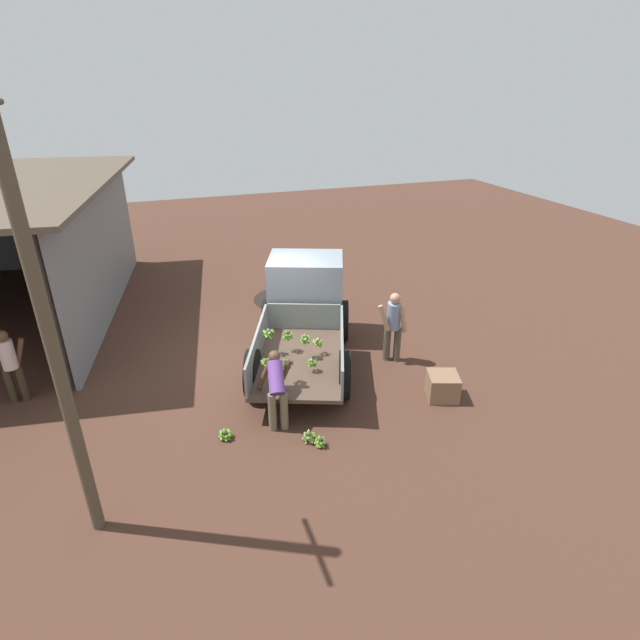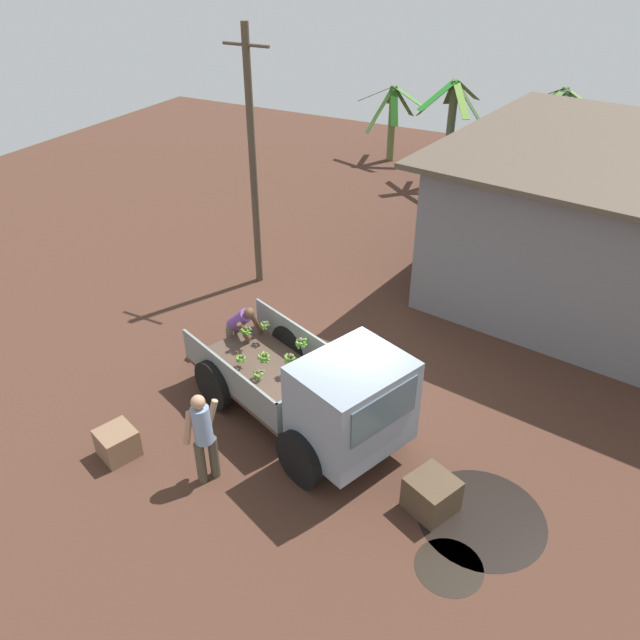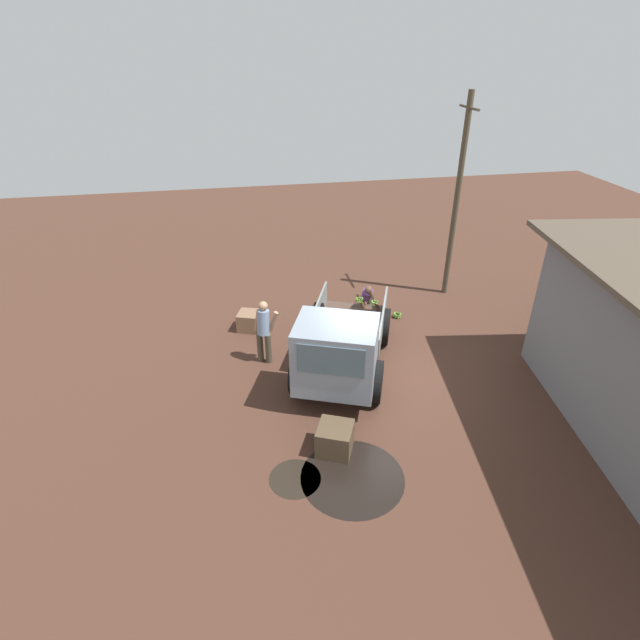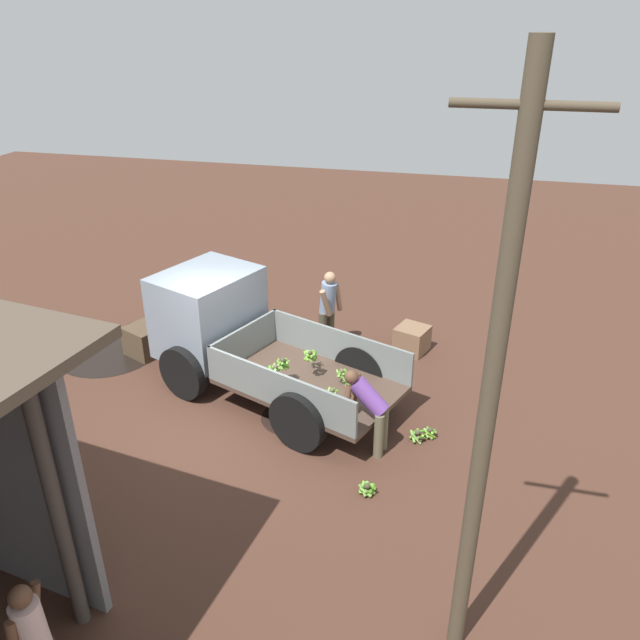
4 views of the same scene
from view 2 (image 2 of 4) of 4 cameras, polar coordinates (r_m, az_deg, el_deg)
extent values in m
plane|color=#472B21|center=(11.76, 1.80, -7.76)|extent=(36.00, 36.00, 0.00)
cylinder|color=black|center=(12.08, -3.08, -6.49)|extent=(1.05, 1.05, 0.01)
cylinder|color=black|center=(10.21, 14.52, -17.08)|extent=(1.95, 1.95, 0.01)
cylinder|color=black|center=(9.56, 11.70, -21.24)|extent=(0.97, 0.97, 0.01)
cube|color=#4A382D|center=(11.68, -4.81, -4.92)|extent=(3.32, 2.67, 0.08)
cube|color=slate|center=(11.89, -1.62, -1.97)|extent=(2.70, 1.09, 0.61)
cube|color=slate|center=(11.10, -8.40, -5.24)|extent=(2.70, 1.09, 0.61)
cube|color=slate|center=(10.59, -0.25, -6.98)|extent=(0.68, 1.65, 0.61)
cube|color=gray|center=(9.89, 2.92, -7.65)|extent=(1.89, 2.09, 1.50)
cube|color=#4C606B|center=(9.33, 5.93, -8.29)|extent=(0.52, 1.29, 0.66)
cylinder|color=black|center=(10.98, 5.53, -8.07)|extent=(0.98, 0.55, 0.96)
cylinder|color=black|center=(10.07, -1.86, -12.54)|extent=(0.98, 0.55, 0.96)
cylinder|color=black|center=(12.41, -2.66, -2.48)|extent=(0.98, 0.55, 0.96)
cylinder|color=black|center=(11.61, -9.68, -5.84)|extent=(0.98, 0.55, 0.96)
sphere|color=brown|center=(11.52, -1.80, -1.83)|extent=(0.09, 0.09, 0.09)
cylinder|color=olive|center=(11.56, -2.02, -2.20)|extent=(0.14, 0.14, 0.18)
cylinder|color=#6B9D44|center=(11.50, -1.84, -2.26)|extent=(0.19, 0.11, 0.14)
cylinder|color=#6AA736|center=(11.51, -1.59, -2.22)|extent=(0.12, 0.18, 0.14)
cylinder|color=#58992F|center=(11.56, -1.46, -2.05)|extent=(0.14, 0.17, 0.15)
cylinder|color=#68AA3B|center=(11.61, -1.66, -1.86)|extent=(0.19, 0.07, 0.13)
cylinder|color=#72B040|center=(11.60, -1.94, -2.02)|extent=(0.11, 0.16, 0.17)
sphere|color=#433C2B|center=(11.30, -2.79, -3.30)|extent=(0.09, 0.09, 0.09)
cylinder|color=#598E2C|center=(11.33, -2.46, -3.58)|extent=(0.10, 0.17, 0.14)
cylinder|color=#5C8F2A|center=(11.36, -2.49, -3.48)|extent=(0.16, 0.14, 0.15)
cylinder|color=olive|center=(11.39, -2.75, -3.48)|extent=(0.15, 0.09, 0.17)
cylinder|color=#61AC32|center=(11.39, -2.91, -3.42)|extent=(0.13, 0.16, 0.16)
cylinder|color=#6A9D36|center=(11.35, -3.11, -3.51)|extent=(0.09, 0.18, 0.14)
cylinder|color=olive|center=(11.32, -3.08, -3.65)|extent=(0.16, 0.13, 0.15)
cylinder|color=#75AA42|center=(11.30, -2.83, -3.76)|extent=(0.16, 0.09, 0.16)
cylinder|color=#4A742D|center=(11.31, -2.68, -3.75)|extent=(0.12, 0.14, 0.17)
sphere|color=#4A4330|center=(11.27, -5.17, -3.20)|extent=(0.07, 0.07, 0.07)
cylinder|color=#5D9F28|center=(11.26, -5.16, -3.66)|extent=(0.16, 0.12, 0.16)
cylinder|color=olive|center=(11.26, -4.94, -3.59)|extent=(0.09, 0.17, 0.15)
cylinder|color=#66A223|center=(11.30, -4.81, -3.41)|extent=(0.13, 0.17, 0.13)
cylinder|color=#609241|center=(11.33, -4.92, -3.36)|extent=(0.17, 0.09, 0.16)
cylinder|color=#5C971F|center=(11.35, -5.17, -3.30)|extent=(0.16, 0.13, 0.16)
cylinder|color=#71A53A|center=(11.34, -5.40, -3.24)|extent=(0.09, 0.19, 0.12)
cylinder|color=#6DA22D|center=(11.31, -5.40, -3.52)|extent=(0.12, 0.15, 0.17)
cylinder|color=#568031|center=(11.25, -5.41, -3.56)|extent=(0.19, 0.08, 0.12)
sphere|color=brown|center=(12.05, -6.80, -0.76)|extent=(0.08, 0.08, 0.08)
cylinder|color=#467726|center=(12.06, -7.12, -0.99)|extent=(0.15, 0.15, 0.11)
cylinder|color=#41761A|center=(12.03, -6.96, -1.12)|extent=(0.17, 0.04, 0.12)
cylinder|color=#5B9624|center=(12.02, -6.73, -1.12)|extent=(0.15, 0.15, 0.11)
cylinder|color=olive|center=(12.08, -6.55, -1.06)|extent=(0.08, 0.15, 0.16)
cylinder|color=#597D34|center=(12.10, -6.51, -0.86)|extent=(0.17, 0.11, 0.12)
cylinder|color=#4F7831|center=(12.13, -6.71, -0.89)|extent=(0.15, 0.08, 0.15)
cylinder|color=#689A44|center=(12.13, -6.95, -0.89)|extent=(0.09, 0.16, 0.14)
sphere|color=brown|center=(11.14, -5.68, -4.72)|extent=(0.07, 0.07, 0.07)
cylinder|color=#5A8C24|center=(11.22, -5.84, -4.88)|extent=(0.08, 0.15, 0.15)
cylinder|color=#497F24|center=(11.17, -5.92, -5.07)|extent=(0.14, 0.11, 0.15)
cylinder|color=#6FAF3A|center=(11.13, -5.68, -5.15)|extent=(0.16, 0.11, 0.14)
cylinder|color=#74A63B|center=(11.16, -5.30, -4.90)|extent=(0.11, 0.18, 0.10)
cylinder|color=olive|center=(11.22, -5.48, -4.67)|extent=(0.18, 0.04, 0.10)
sphere|color=brown|center=(11.70, -7.27, -3.34)|extent=(0.07, 0.07, 0.07)
cylinder|color=#64A024|center=(11.74, -7.53, -3.51)|extent=(0.09, 0.15, 0.11)
cylinder|color=#4D7E2D|center=(11.69, -7.51, -3.61)|extent=(0.16, 0.09, 0.09)
cylinder|color=olive|center=(11.67, -7.33, -3.67)|extent=(0.16, 0.08, 0.09)
cylinder|color=#559C21|center=(11.69, -7.13, -3.69)|extent=(0.09, 0.14, 0.13)
cylinder|color=#76AB49|center=(11.71, -6.94, -3.47)|extent=(0.11, 0.15, 0.08)
cylinder|color=#609F35|center=(11.76, -7.05, -3.42)|extent=(0.15, 0.06, 0.12)
cylinder|color=#5E893B|center=(11.77, -7.25, -3.41)|extent=(0.13, 0.10, 0.13)
cylinder|color=#5BA521|center=(11.76, -7.43, -3.46)|extent=(0.06, 0.14, 0.12)
sphere|color=brown|center=(12.22, -5.14, -0.27)|extent=(0.07, 0.07, 0.07)
cylinder|color=#7CB140|center=(12.21, -5.15, -0.62)|extent=(0.13, 0.09, 0.14)
cylinder|color=#7BA748|center=(12.20, -4.90, -0.50)|extent=(0.05, 0.16, 0.09)
cylinder|color=#537433|center=(12.25, -4.87, -0.35)|extent=(0.15, 0.12, 0.10)
cylinder|color=#69A029|center=(12.29, -5.09, -0.26)|extent=(0.15, 0.09, 0.10)
cylinder|color=#527926|center=(12.27, -5.33, -0.45)|extent=(0.05, 0.14, 0.13)
cylinder|color=#6DAF33|center=(12.23, -5.31, -0.58)|extent=(0.13, 0.09, 0.14)
cube|color=slate|center=(12.90, 24.76, 1.99)|extent=(8.09, 1.30, 3.36)
cylinder|color=#3F3833|center=(19.74, 18.84, 13.47)|extent=(0.16, 0.16, 3.36)
cylinder|color=#3F3833|center=(14.08, 9.82, 7.23)|extent=(0.16, 0.16, 3.36)
cylinder|color=#4C4130|center=(14.62, -6.15, 13.94)|extent=(0.17, 0.17, 5.94)
cylinder|color=#4C4130|center=(14.02, -6.81, 23.72)|extent=(1.12, 0.07, 0.07)
cylinder|color=#547946|center=(21.14, 18.43, 13.49)|extent=(0.25, 0.25, 2.48)
cube|color=#2E8022|center=(20.82, 19.98, 15.07)|extent=(0.94, 0.33, 1.12)
cube|color=#29652A|center=(21.31, 20.51, 15.52)|extent=(1.23, 1.15, 1.01)
cube|color=#53803F|center=(21.61, 19.20, 15.60)|extent=(0.33, 1.40, 1.28)
cube|color=#315E1D|center=(21.33, 17.74, 15.41)|extent=(0.99, 0.80, 1.44)
cube|color=#346722|center=(20.98, 17.43, 15.90)|extent=(1.03, 0.27, 0.95)
cube|color=#346630|center=(20.60, 17.46, 15.94)|extent=(1.06, 0.95, 0.72)
cube|color=#3B8135|center=(20.27, 18.41, 15.46)|extent=(0.26, 1.32, 0.76)
cube|color=#396133|center=(20.34, 20.25, 15.09)|extent=(1.35, 1.19, 0.82)
cylinder|color=#62733F|center=(24.12, 6.57, 17.32)|extent=(0.26, 0.26, 2.62)
cube|color=#3D7D2B|center=(23.76, 8.15, 19.53)|extent=(1.18, 0.43, 0.68)
cube|color=#38662E|center=(24.20, 7.59, 19.23)|extent=(0.71, 0.92, 1.15)
cube|color=#3D5E1F|center=(24.47, 6.57, 19.76)|extent=(0.75, 1.16, 0.90)
cube|color=#3E522C|center=(24.15, 5.16, 19.93)|extent=(1.38, 0.29, 0.68)
cube|color=#4C8334|center=(23.69, 5.50, 18.57)|extent=(0.80, 1.02, 1.55)
cube|color=#1D5015|center=(23.49, 6.80, 18.85)|extent=(0.66, 0.95, 1.17)
cylinder|color=#556D48|center=(22.60, 20.71, 15.17)|extent=(0.35, 0.35, 3.16)
cube|color=#5C7A3B|center=(22.12, 23.45, 17.56)|extent=(1.68, 0.42, 0.86)
cube|color=#407A40|center=(22.64, 22.58, 17.97)|extent=(1.01, 0.94, 0.92)
cube|color=#406A33|center=(22.99, 21.35, 18.71)|extent=(0.46, 1.45, 0.69)
cube|color=#2F592A|center=(22.69, 19.45, 18.67)|extent=(1.67, 0.85, 0.87)
cube|color=#35561A|center=(22.10, 19.42, 18.24)|extent=(1.42, 0.80, 0.94)
cube|color=#5C8145|center=(21.62, 20.14, 17.91)|extent=(0.84, 1.60, 0.87)
cube|color=#2D5325|center=(21.85, 22.07, 17.24)|extent=(0.96, 1.09, 1.19)
cylinder|color=#4F5C3E|center=(22.01, 11.79, 16.32)|extent=(0.27, 0.27, 3.32)
cube|color=#345128|center=(21.63, 13.36, 18.94)|extent=(0.94, 0.29, 1.18)
cube|color=#547E42|center=(22.07, 13.26, 19.80)|extent=(0.76, 1.10, 0.76)
cube|color=#365222|center=(22.11, 11.88, 19.71)|extent=(0.64, 0.85, 0.95)
cube|color=#325B1D|center=(21.97, 10.58, 19.33)|extent=(1.26, 0.42, 1.28)
cube|color=#207520|center=(21.33, 10.71, 19.55)|extent=(1.02, 1.21, 0.83)
cube|color=olive|center=(21.03, 12.77, 19.07)|extent=(1.00, 1.34, 0.88)
cylinder|color=#4C4535|center=(10.29, -10.84, -12.68)|extent=(0.21, 0.21, 0.80)
cylinder|color=#4C4535|center=(10.34, -9.67, -12.24)|extent=(0.21, 0.21, 0.80)
cylinder|color=#7A90AF|center=(9.85, -10.74, -9.41)|extent=(0.46, 0.44, 0.65)
sphere|color=tan|center=(9.61, -11.10, -7.38)|extent=(0.23, 0.23, 0.23)
cylinder|color=tan|center=(9.89, -11.99, -9.64)|extent=(0.20, 0.24, 0.60)
cylinder|color=tan|center=(10.01, -9.96, -8.68)|extent=(0.24, 0.31, 0.59)
cylinder|color=#645F45|center=(12.98, -7.55, -1.59)|extent=(0.17, 0.17, 0.74)
cylinder|color=#645F45|center=(12.87, -8.20, -2.01)|extent=(0.17, 0.17, 0.74)
cylinder|color=#6E4096|center=(12.48, -7.37, 0.03)|extent=(0.65, 0.38, 0.60)
sphere|color=brown|center=(12.16, -6.49, 0.66)|extent=(0.21, 0.21, 0.21)
cylinder|color=brown|center=(12.46, -5.80, -0.37)|extent=(0.15, 0.32, 0.54)
cylinder|color=brown|center=(12.24, -6.98, -1.12)|extent=(0.15, 0.32, 0.54)
cylinder|color=#342A1A|center=(15.56, 9.78, 4.40)|extent=(0.15, 0.15, 0.74)
cylinder|color=#342A1A|center=(15.39, 9.53, 4.07)|extent=(0.15, 0.15, 0.74)
cylinder|color=beige|center=(15.17, 9.92, 6.42)|extent=(0.30, 0.28, 0.59)
sphere|color=brown|center=(15.00, 10.11, 7.75)|extent=(0.21, 0.21, 0.21)
cylinder|color=brown|center=(15.33, 10.30, 6.55)|extent=(0.10, 0.17, 0.56)
cylinder|color=brown|center=(15.00, 10.04, 6.01)|extent=(0.10, 0.27, 0.55)
sphere|color=#4A4230|center=(13.05, -10.69, -2.83)|extent=(0.08, 0.08, 0.08)
cylinder|color=#5E8F2D|center=(13.03, -10.62, -3.24)|extent=(0.16, 0.16, 0.15)
cylinder|color=#71B045|center=(13.08, -10.34, -3.05)|extent=(0.12, 0.19, 0.14)
cylinder|color=#80B24F|center=(13.13, -10.47, -2.97)|extent=(0.17, 0.06, 0.17)
cylinder|color=#5A8138|center=(13.15, -10.79, -2.86)|extent=(0.14, 0.19, 0.14)
cylinder|color=#74AE32|center=(13.12, -10.94, -3.05)|extent=(0.09, 0.18, 0.16)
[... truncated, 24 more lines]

